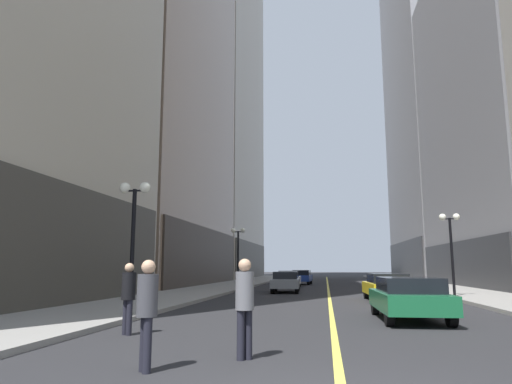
% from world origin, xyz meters
% --- Properties ---
extents(ground_plane, '(200.00, 200.00, 0.00)m').
position_xyz_m(ground_plane, '(0.00, 35.00, 0.00)').
color(ground_plane, '#262628').
extents(sidewalk_left, '(4.50, 78.00, 0.15)m').
position_xyz_m(sidewalk_left, '(-8.25, 35.00, 0.07)').
color(sidewalk_left, gray).
rests_on(sidewalk_left, ground).
extents(sidewalk_right, '(4.50, 78.00, 0.15)m').
position_xyz_m(sidewalk_right, '(8.25, 35.00, 0.07)').
color(sidewalk_right, gray).
rests_on(sidewalk_right, ground).
extents(lane_centre_stripe, '(0.16, 70.00, 0.01)m').
position_xyz_m(lane_centre_stripe, '(0.00, 35.00, 0.00)').
color(lane_centre_stripe, '#E5D64C').
rests_on(lane_centre_stripe, ground).
extents(building_right_far, '(10.18, 26.00, 68.59)m').
position_xyz_m(building_right_far, '(15.50, 60.00, 34.19)').
color(building_right_far, gray).
rests_on(building_right_far, ground).
extents(car_green, '(2.00, 4.56, 1.32)m').
position_xyz_m(car_green, '(2.37, 9.87, 0.72)').
color(car_green, '#196038').
rests_on(car_green, ground).
extents(car_yellow, '(1.99, 4.74, 1.32)m').
position_xyz_m(car_yellow, '(2.75, 18.05, 0.72)').
color(car_yellow, yellow).
rests_on(car_yellow, ground).
extents(car_grey, '(1.90, 4.39, 1.32)m').
position_xyz_m(car_grey, '(-2.74, 25.02, 0.72)').
color(car_grey, slate).
rests_on(car_grey, ground).
extents(car_white, '(1.89, 4.07, 1.32)m').
position_xyz_m(car_white, '(-3.03, 31.73, 0.72)').
color(car_white, silver).
rests_on(car_white, ground).
extents(car_blue, '(1.93, 4.35, 1.32)m').
position_xyz_m(car_blue, '(-2.40, 38.74, 0.72)').
color(car_blue, navy).
rests_on(car_blue, ground).
extents(pedestrian_with_orange_bag, '(0.48, 0.48, 1.76)m').
position_xyz_m(pedestrian_with_orange_bag, '(-3.04, 1.94, 1.03)').
color(pedestrian_with_orange_bag, black).
rests_on(pedestrian_with_orange_bag, ground).
extents(pedestrian_in_black_coat, '(0.47, 0.47, 1.74)m').
position_xyz_m(pedestrian_in_black_coat, '(-5.01, 5.69, 1.02)').
color(pedestrian_in_black_coat, black).
rests_on(pedestrian_in_black_coat, ground).
extents(pedestrian_in_grey_suit, '(0.48, 0.48, 1.80)m').
position_xyz_m(pedestrian_in_grey_suit, '(-1.65, 3.15, 1.05)').
color(pedestrian_in_grey_suit, black).
rests_on(pedestrian_in_grey_suit, ground).
extents(street_lamp_left_near, '(1.06, 0.36, 4.43)m').
position_xyz_m(street_lamp_left_near, '(-6.40, 9.04, 3.26)').
color(street_lamp_left_near, black).
rests_on(street_lamp_left_near, ground).
extents(street_lamp_left_far, '(1.06, 0.36, 4.43)m').
position_xyz_m(street_lamp_left_far, '(-6.40, 27.67, 3.26)').
color(street_lamp_left_far, black).
rests_on(street_lamp_left_far, ground).
extents(street_lamp_right_mid, '(1.06, 0.36, 4.43)m').
position_xyz_m(street_lamp_right_mid, '(6.40, 20.21, 3.26)').
color(street_lamp_right_mid, black).
rests_on(street_lamp_right_mid, ground).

